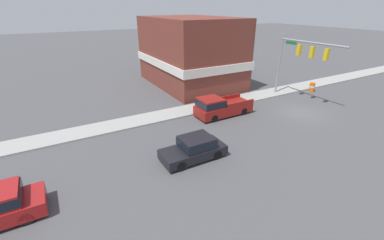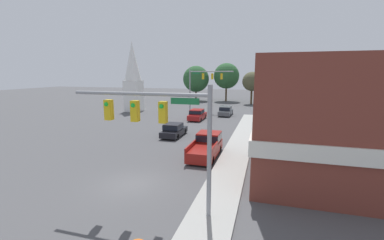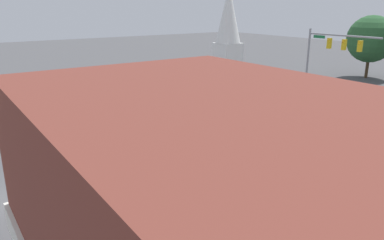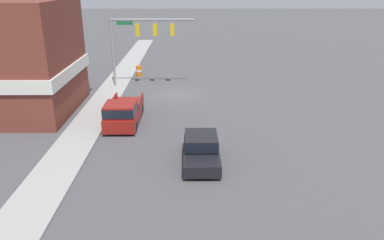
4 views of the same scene
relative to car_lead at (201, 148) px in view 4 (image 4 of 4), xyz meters
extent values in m
plane|color=#4C4C4F|center=(1.81, -12.67, -0.78)|extent=(200.00, 200.00, 0.00)
cube|color=#9E9E99|center=(7.51, -12.67, -0.71)|extent=(2.40, 60.00, 0.14)
cylinder|color=gray|center=(7.39, -15.05, 2.49)|extent=(0.22, 0.22, 6.53)
cylinder|color=gray|center=(3.77, -15.05, 5.25)|extent=(7.24, 0.18, 0.18)
cube|color=gold|center=(5.08, -15.05, 4.38)|extent=(0.36, 0.36, 1.05)
sphere|color=green|center=(5.08, -15.25, 4.70)|extent=(0.22, 0.22, 0.22)
cube|color=gold|center=(3.57, -15.05, 4.38)|extent=(0.36, 0.36, 1.05)
sphere|color=green|center=(3.57, -15.25, 4.70)|extent=(0.22, 0.22, 0.22)
cube|color=gold|center=(2.06, -15.05, 4.38)|extent=(0.36, 0.36, 1.05)
sphere|color=green|center=(2.06, -15.25, 4.70)|extent=(0.22, 0.22, 0.22)
cube|color=#196B38|center=(6.19, -15.05, 4.96)|extent=(1.40, 0.04, 0.30)
cylinder|color=black|center=(-0.83, 1.43, -0.45)|extent=(0.22, 0.66, 0.66)
cylinder|color=black|center=(0.83, 1.43, -0.45)|extent=(0.22, 0.66, 0.66)
cylinder|color=black|center=(-0.83, -1.21, -0.45)|extent=(0.22, 0.66, 0.66)
cylinder|color=black|center=(0.83, -1.21, -0.45)|extent=(0.22, 0.66, 0.66)
cube|color=black|center=(0.00, 0.11, -0.28)|extent=(1.88, 4.26, 0.63)
cube|color=black|center=(0.00, -0.14, 0.38)|extent=(1.73, 2.05, 0.69)
cube|color=black|center=(0.00, -0.14, 0.38)|extent=(1.75, 2.13, 0.48)
cylinder|color=black|center=(4.16, -4.37, -0.45)|extent=(0.22, 0.66, 0.66)
cylinder|color=black|center=(6.00, -4.37, -0.45)|extent=(0.22, 0.66, 0.66)
cylinder|color=black|center=(4.16, -7.65, -0.45)|extent=(0.22, 0.66, 0.66)
cylinder|color=black|center=(6.00, -7.65, -0.45)|extent=(0.22, 0.66, 0.66)
cube|color=maroon|center=(5.08, -6.01, -0.17)|extent=(2.06, 5.28, 0.85)
cube|color=maroon|center=(5.08, -4.57, 0.65)|extent=(1.95, 2.00, 0.80)
cube|color=black|center=(5.08, -4.57, 0.65)|extent=(1.97, 2.09, 0.56)
cube|color=maroon|center=(4.11, -7.16, 0.43)|extent=(0.12, 2.97, 0.35)
cube|color=maroon|center=(6.05, -7.16, 0.43)|extent=(0.12, 2.97, 0.35)
cylinder|color=orange|center=(5.71, -19.18, -0.24)|extent=(0.59, 0.59, 1.08)
cylinder|color=white|center=(5.71, -19.18, -0.19)|extent=(0.60, 0.60, 0.19)
camera|label=1|loc=(-12.54, 7.30, 8.47)|focal=24.00mm
camera|label=2|loc=(9.86, -26.45, 6.25)|focal=24.00mm
camera|label=3|loc=(22.47, -14.17, 9.37)|focal=35.00mm
camera|label=4|loc=(0.68, 18.27, 8.53)|focal=35.00mm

